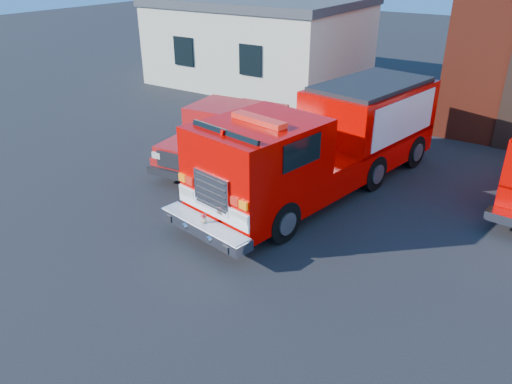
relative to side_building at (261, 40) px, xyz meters
The scene contains 4 objects.
ground 15.96m from the side_building, 55.30° to the right, with size 100.00×100.00×0.00m, color black.
side_building is the anchor object (origin of this frame).
fire_engine 14.00m from the side_building, 49.44° to the right, with size 4.29×9.73×2.90m.
pickup_truck 11.53m from the side_building, 62.85° to the right, with size 2.75×6.23×1.98m.
Camera 1 is at (5.94, -10.23, 6.57)m, focal length 35.00 mm.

